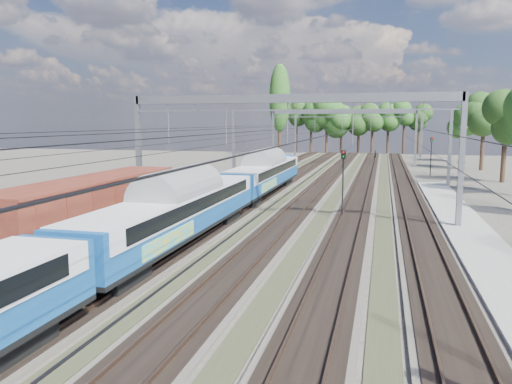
% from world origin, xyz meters
% --- Properties ---
extents(track_bed, '(21.00, 130.00, 0.34)m').
position_xyz_m(track_bed, '(-0.00, 45.00, 0.10)').
color(track_bed, '#47423A').
rests_on(track_bed, ground).
extents(platform, '(3.00, 70.00, 0.30)m').
position_xyz_m(platform, '(12.00, 20.00, 0.15)').
color(platform, gray).
rests_on(platform, ground).
extents(catenary, '(25.65, 130.00, 9.00)m').
position_xyz_m(catenary, '(0.33, 52.69, 6.40)').
color(catenary, slate).
rests_on(catenary, ground).
extents(tree_belt, '(38.82, 97.84, 12.40)m').
position_xyz_m(tree_belt, '(5.85, 99.07, 8.54)').
color(tree_belt, black).
rests_on(tree_belt, ground).
extents(poplar, '(4.40, 4.40, 19.04)m').
position_xyz_m(poplar, '(-14.50, 98.00, 11.89)').
color(poplar, black).
rests_on(poplar, ground).
extents(emu_train, '(3.00, 63.53, 4.39)m').
position_xyz_m(emu_train, '(-4.50, 20.72, 2.59)').
color(emu_train, black).
rests_on(emu_train, ground).
extents(freight_boxcar, '(3.10, 14.95, 3.86)m').
position_xyz_m(freight_boxcar, '(-9.00, 19.55, 2.35)').
color(freight_boxcar, black).
rests_on(freight_boxcar, ground).
extents(worker, '(0.61, 0.74, 1.75)m').
position_xyz_m(worker, '(5.16, 93.25, 0.87)').
color(worker, black).
rests_on(worker, ground).
extents(signal_near, '(0.36, 0.33, 5.03)m').
position_xyz_m(signal_near, '(3.75, 32.17, 3.19)').
color(signal_near, black).
rests_on(signal_near, ground).
extents(signal_far, '(0.36, 0.33, 5.14)m').
position_xyz_m(signal_far, '(12.68, 64.48, 3.25)').
color(signal_far, black).
rests_on(signal_far, ground).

